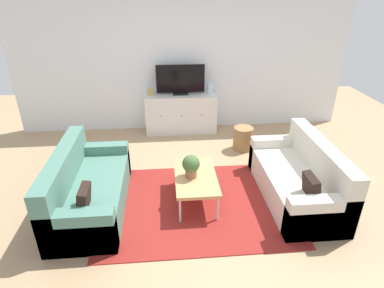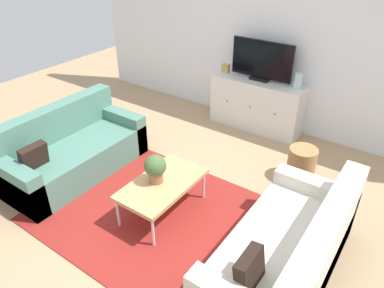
{
  "view_description": "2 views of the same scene",
  "coord_description": "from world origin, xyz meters",
  "views": [
    {
      "loc": [
        -0.36,
        -3.61,
        2.66
      ],
      "look_at": [
        0.0,
        0.48,
        0.59
      ],
      "focal_mm": 29.89,
      "sensor_mm": 36.0,
      "label": 1
    },
    {
      "loc": [
        1.96,
        -2.31,
        2.67
      ],
      "look_at": [
        0.0,
        0.48,
        0.59
      ],
      "focal_mm": 33.58,
      "sensor_mm": 36.0,
      "label": 2
    }
  ],
  "objects": [
    {
      "name": "potted_plant",
      "position": [
        -0.06,
        -0.08,
        0.57
      ],
      "size": [
        0.23,
        0.23,
        0.31
      ],
      "color": "#936042",
      "rests_on": "coffee_table"
    },
    {
      "name": "glass_vase",
      "position": [
        0.51,
        2.27,
        0.87
      ],
      "size": [
        0.11,
        0.11,
        0.22
      ],
      "primitive_type": "cylinder",
      "color": "silver",
      "rests_on": "tv_console"
    },
    {
      "name": "ground_plane",
      "position": [
        0.0,
        0.0,
        0.0
      ],
      "size": [
        10.0,
        10.0,
        0.0
      ],
      "primitive_type": "plane",
      "color": "tan"
    },
    {
      "name": "mantel_clock",
      "position": [
        -0.63,
        2.27,
        0.83
      ],
      "size": [
        0.11,
        0.07,
        0.13
      ],
      "primitive_type": "cube",
      "color": "tan",
      "rests_on": "tv_console"
    },
    {
      "name": "area_rug",
      "position": [
        0.0,
        -0.15,
        0.01
      ],
      "size": [
        2.5,
        1.9,
        0.01
      ],
      "primitive_type": "cube",
      "color": "maroon",
      "rests_on": "ground_plane"
    },
    {
      "name": "tv_console",
      "position": [
        -0.06,
        2.27,
        0.38
      ],
      "size": [
        1.37,
        0.47,
        0.76
      ],
      "color": "silver",
      "rests_on": "ground_plane"
    },
    {
      "name": "wicker_basket",
      "position": [
        0.99,
        1.39,
        0.21
      ],
      "size": [
        0.34,
        0.34,
        0.42
      ],
      "primitive_type": "cylinder",
      "color": "#9E7547",
      "rests_on": "ground_plane"
    },
    {
      "name": "couch_left_side",
      "position": [
        -1.43,
        -0.1,
        0.27
      ],
      "size": [
        0.81,
        1.75,
        0.82
      ],
      "color": "#4C7A6B",
      "rests_on": "ground_plane"
    },
    {
      "name": "coffee_table",
      "position": [
        -0.0,
        -0.06,
        0.37
      ],
      "size": [
        0.55,
        0.96,
        0.4
      ],
      "color": "tan",
      "rests_on": "ground_plane"
    },
    {
      "name": "flat_screen_tv",
      "position": [
        -0.06,
        2.29,
        1.04
      ],
      "size": [
        0.91,
        0.16,
        0.57
      ],
      "color": "black",
      "rests_on": "tv_console"
    },
    {
      "name": "wall_back",
      "position": [
        0.0,
        2.55,
        1.35
      ],
      "size": [
        6.4,
        0.12,
        2.7
      ],
      "primitive_type": "cube",
      "color": "white",
      "rests_on": "ground_plane"
    },
    {
      "name": "couch_right_side",
      "position": [
        1.43,
        -0.1,
        0.27
      ],
      "size": [
        0.81,
        1.75,
        0.82
      ],
      "color": "beige",
      "rests_on": "ground_plane"
    }
  ]
}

